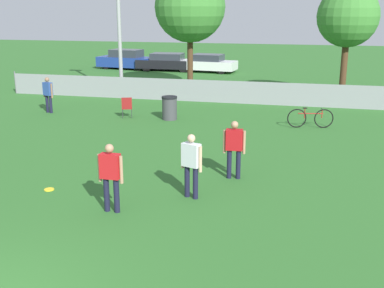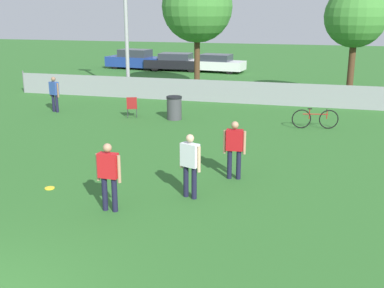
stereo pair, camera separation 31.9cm
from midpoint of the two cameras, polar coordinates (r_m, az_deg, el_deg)
The scene contains 14 objects.
fence_backline at distance 24.07m, azimuth 2.87°, elevation 6.27°, with size 21.57×0.07×1.21m.
tree_near_pole at distance 27.06m, azimuth 0.97°, elevation 15.94°, with size 3.85×3.85×6.54m.
tree_far_right at distance 25.04m, azimuth 19.18°, elevation 14.04°, with size 2.96×2.96×5.63m.
player_defender_red at distance 13.02m, azimuth 5.76°, elevation -0.22°, with size 0.61×0.26×1.62m.
player_receiver_white at distance 11.64m, azimuth 0.55°, elevation -2.08°, with size 0.58×0.37×1.62m.
player_thrower_red at distance 11.02m, azimuth -9.04°, elevation -3.33°, with size 0.61×0.24×1.62m.
spectator_in_blue at distance 22.44m, azimuth -15.62°, elevation 5.97°, with size 0.56×0.36×1.59m.
frisbee_disc at distance 13.01m, azimuth -15.85°, elevation -5.06°, with size 0.26×0.26×0.03m.
folding_chair_sideline at distance 20.74m, azimuth -6.69°, elevation 4.49°, with size 0.56×0.56×0.89m.
bicycle_sideline at distance 19.31m, azimuth 14.85°, elevation 2.91°, with size 1.77×0.50×0.80m.
trash_bin at distance 20.23m, azimuth -1.67°, elevation 4.31°, with size 0.65×0.65×0.98m.
parked_car_blue at distance 37.99m, azimuth -6.51°, elevation 9.90°, with size 4.67×2.25×1.49m.
parked_car_dark at distance 36.68m, azimuth -1.69°, elevation 9.70°, with size 4.54×1.92×1.30m.
parked_car_white at distance 35.78m, azimuth 3.13°, elevation 9.52°, with size 4.30×2.19×1.30m.
Camera 2 is at (5.24, -5.15, 4.50)m, focal length 45.00 mm.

